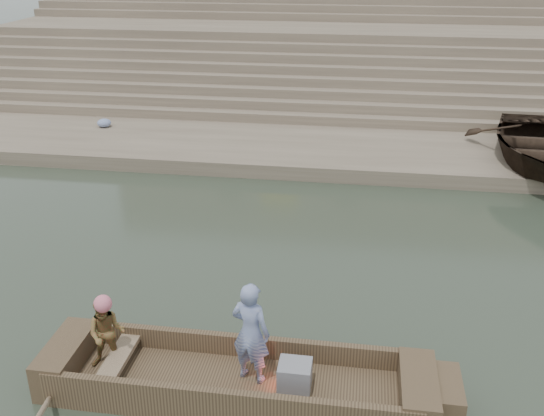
% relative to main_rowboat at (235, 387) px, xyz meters
% --- Properties ---
extents(ground, '(120.00, 120.00, 0.00)m').
position_rel_main_rowboat_xyz_m(ground, '(2.96, 2.49, -0.11)').
color(ground, '#242E23').
rests_on(ground, ground).
extents(lower_landing, '(32.00, 4.00, 0.40)m').
position_rel_main_rowboat_xyz_m(lower_landing, '(2.96, 10.49, 0.09)').
color(lower_landing, gray).
rests_on(lower_landing, ground).
extents(mid_landing, '(32.00, 3.00, 2.80)m').
position_rel_main_rowboat_xyz_m(mid_landing, '(2.96, 17.99, 1.29)').
color(mid_landing, gray).
rests_on(mid_landing, ground).
extents(upper_landing, '(32.00, 3.00, 5.20)m').
position_rel_main_rowboat_xyz_m(upper_landing, '(2.96, 24.99, 2.49)').
color(upper_landing, gray).
rests_on(upper_landing, ground).
extents(ghat_steps, '(32.00, 11.00, 5.20)m').
position_rel_main_rowboat_xyz_m(ghat_steps, '(2.96, 19.68, 1.69)').
color(ghat_steps, gray).
rests_on(ghat_steps, ground).
extents(main_rowboat, '(5.00, 1.30, 0.22)m').
position_rel_main_rowboat_xyz_m(main_rowboat, '(0.00, 0.00, 0.00)').
color(main_rowboat, brown).
rests_on(main_rowboat, ground).
extents(rowboat_trim, '(6.04, 2.63, 1.79)m').
position_rel_main_rowboat_xyz_m(rowboat_trim, '(0.21, -0.01, 0.20)').
color(rowboat_trim, brown).
rests_on(rowboat_trim, ground).
extents(standing_man, '(0.65, 0.52, 1.56)m').
position_rel_main_rowboat_xyz_m(standing_man, '(0.22, 0.11, 0.89)').
color(standing_man, navy).
rests_on(standing_man, main_rowboat).
extents(rowing_man, '(0.62, 0.53, 1.12)m').
position_rel_main_rowboat_xyz_m(rowing_man, '(-1.91, 0.08, 0.67)').
color(rowing_man, '#297B2D').
rests_on(rowing_man, main_rowboat).
extents(television, '(0.46, 0.42, 0.40)m').
position_rel_main_rowboat_xyz_m(television, '(0.84, 0.00, 0.31)').
color(television, gray).
rests_on(television, main_rowboat).
extents(beached_rowboat, '(3.91, 5.30, 1.06)m').
position_rel_main_rowboat_xyz_m(beached_rowboat, '(6.38, 9.87, 0.82)').
color(beached_rowboat, '#2D2116').
rests_on(beached_rowboat, lower_landing).
extents(cloth_bundles, '(17.31, 1.45, 0.26)m').
position_rel_main_rowboat_xyz_m(cloth_bundles, '(1.77, 10.83, 0.42)').
color(cloth_bundles, '#3F5999').
rests_on(cloth_bundles, lower_landing).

